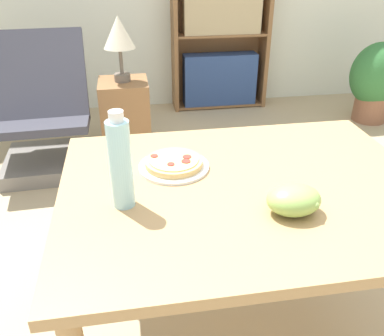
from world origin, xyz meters
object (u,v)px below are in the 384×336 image
(potted_plant_floor, at_px, (377,80))
(lounge_chair_near, at_px, (44,128))
(grape_bunch, at_px, (294,200))
(side_table, at_px, (126,119))
(bookshelf, at_px, (220,41))
(table_lamp, at_px, (119,35))
(salt_shaker, at_px, (116,157))
(pizza_on_plate, at_px, (174,163))
(drink_bottle, at_px, (121,163))

(potted_plant_floor, bearing_deg, lounge_chair_near, -171.12)
(grape_bunch, height_order, side_table, grape_bunch)
(bookshelf, relative_size, table_lamp, 3.12)
(grape_bunch, xyz_separation_m, side_table, (-0.46, 1.89, -0.49))
(lounge_chair_near, height_order, potted_plant_floor, lounge_chair_near)
(salt_shaker, relative_size, lounge_chair_near, 0.07)
(pizza_on_plate, xyz_separation_m, table_lamp, (-0.16, 1.57, 0.13))
(lounge_chair_near, distance_m, side_table, 0.56)
(lounge_chair_near, bearing_deg, table_lamp, 8.19)
(lounge_chair_near, bearing_deg, drink_bottle, -74.31)
(side_table, height_order, table_lamp, table_lamp)
(pizza_on_plate, height_order, lounge_chair_near, lounge_chair_near)
(pizza_on_plate, height_order, side_table, pizza_on_plate)
(bookshelf, xyz_separation_m, potted_plant_floor, (1.24, -0.58, -0.25))
(side_table, distance_m, table_lamp, 0.58)
(salt_shaker, distance_m, potted_plant_floor, 2.86)
(side_table, relative_size, table_lamp, 1.29)
(pizza_on_plate, xyz_separation_m, side_table, (-0.16, 1.57, -0.46))
(bookshelf, distance_m, potted_plant_floor, 1.39)
(grape_bunch, bearing_deg, pizza_on_plate, 133.41)
(lounge_chair_near, relative_size, bookshelf, 0.65)
(drink_bottle, distance_m, salt_shaker, 0.27)
(pizza_on_plate, bearing_deg, drink_bottle, -130.61)
(potted_plant_floor, bearing_deg, drink_bottle, -135.72)
(lounge_chair_near, bearing_deg, potted_plant_floor, 6.39)
(salt_shaker, relative_size, side_table, 0.11)
(salt_shaker, bearing_deg, drink_bottle, -84.97)
(drink_bottle, bearing_deg, potted_plant_floor, 44.28)
(drink_bottle, bearing_deg, table_lamp, 89.81)
(drink_bottle, height_order, table_lamp, drink_bottle)
(pizza_on_plate, relative_size, side_table, 0.43)
(drink_bottle, height_order, lounge_chair_near, drink_bottle)
(table_lamp, relative_size, potted_plant_floor, 0.63)
(salt_shaker, distance_m, lounge_chair_near, 1.58)
(side_table, height_order, potted_plant_floor, potted_plant_floor)
(lounge_chair_near, bearing_deg, bookshelf, 32.28)
(side_table, bearing_deg, grape_bunch, -76.20)
(side_table, distance_m, potted_plant_floor, 2.16)
(bookshelf, bearing_deg, pizza_on_plate, -106.41)
(bookshelf, bearing_deg, table_lamp, -134.79)
(drink_bottle, xyz_separation_m, potted_plant_floor, (2.14, 2.09, -0.49))
(grape_bunch, height_order, salt_shaker, grape_bunch)
(grape_bunch, bearing_deg, table_lamp, 103.80)
(pizza_on_plate, bearing_deg, grape_bunch, -46.59)
(salt_shaker, xyz_separation_m, lounge_chair_near, (-0.52, 1.42, -0.46))
(pizza_on_plate, distance_m, side_table, 1.65)
(lounge_chair_near, height_order, side_table, lounge_chair_near)
(drink_bottle, height_order, side_table, drink_bottle)
(drink_bottle, relative_size, table_lamp, 0.67)
(salt_shaker, height_order, table_lamp, table_lamp)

